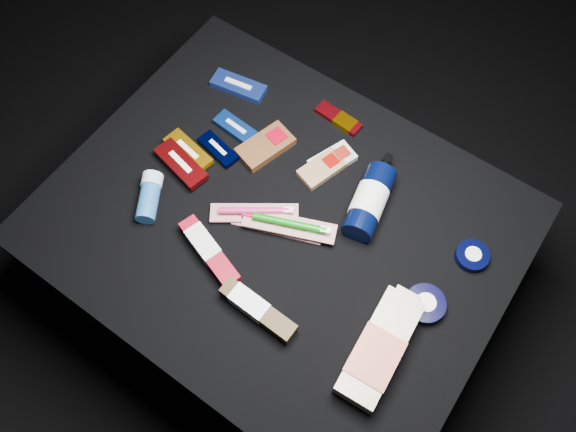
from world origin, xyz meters
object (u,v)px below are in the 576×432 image
Objects in this scene: lotion_bottle at (370,201)px; deodorant_stick at (149,196)px; bodywash_bottle at (379,350)px; toothpaste_carton_red at (207,249)px.

deodorant_stick is at bearing -158.70° from lotion_bottle.
lotion_bottle is 0.89× the size of bodywash_bottle.
bodywash_bottle reaches higher than deodorant_stick.
lotion_bottle reaches higher than deodorant_stick.
lotion_bottle reaches higher than bodywash_bottle.
deodorant_stick is 0.66× the size of toothpaste_carton_red.
bodywash_bottle is 0.40m from toothpaste_carton_red.
deodorant_stick is (-0.58, 0.00, -0.00)m from bodywash_bottle.
lotion_bottle is at bearing 1.43° from deodorant_stick.
toothpaste_carton_red is at bearing -39.00° from deodorant_stick.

